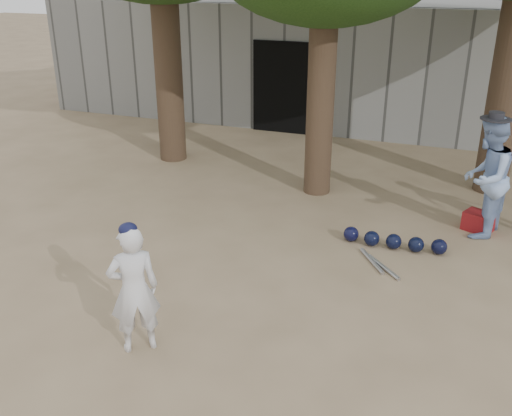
% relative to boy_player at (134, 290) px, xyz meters
% --- Properties ---
extents(ground, '(70.00, 70.00, 0.00)m').
position_rel_boy_player_xyz_m(ground, '(0.02, 1.01, -0.73)').
color(ground, '#937C5E').
rests_on(ground, ground).
extents(boy_player, '(0.64, 0.61, 1.47)m').
position_rel_boy_player_xyz_m(boy_player, '(0.00, 0.00, 0.00)').
color(boy_player, silver).
rests_on(boy_player, ground).
extents(spectator_blue, '(0.92, 1.06, 1.86)m').
position_rel_boy_player_xyz_m(spectator_blue, '(3.43, 4.33, 0.20)').
color(spectator_blue, '#8FACDD').
rests_on(spectator_blue, ground).
extents(red_bag, '(0.52, 0.47, 0.30)m').
position_rel_boy_player_xyz_m(red_bag, '(3.43, 4.47, -0.58)').
color(red_bag, maroon).
rests_on(red_bag, ground).
extents(back_building, '(16.00, 5.24, 3.00)m').
position_rel_boy_player_xyz_m(back_building, '(0.02, 11.34, 0.77)').
color(back_building, gray).
rests_on(back_building, ground).
extents(helmet_row, '(1.51, 0.30, 0.23)m').
position_rel_boy_player_xyz_m(helmet_row, '(2.28, 3.38, -0.62)').
color(helmet_row, black).
rests_on(helmet_row, ground).
extents(bat_pile, '(0.67, 0.72, 0.06)m').
position_rel_boy_player_xyz_m(bat_pile, '(2.15, 2.76, -0.71)').
color(bat_pile, '#AAAAB0').
rests_on(bat_pile, ground).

